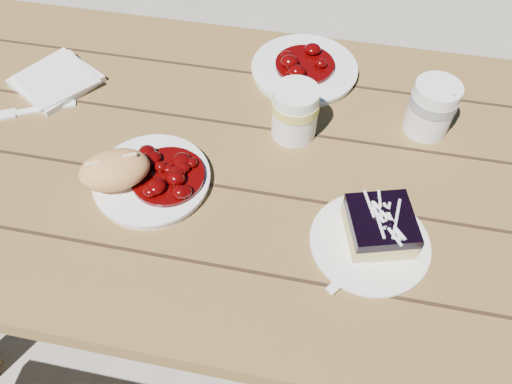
% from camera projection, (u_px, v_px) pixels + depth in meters
% --- Properties ---
extents(ground, '(60.00, 60.00, 0.00)m').
position_uv_depth(ground, '(301.00, 324.00, 1.54)').
color(ground, gray).
rests_on(ground, ground).
extents(picnic_table, '(2.00, 1.55, 0.75)m').
position_uv_depth(picnic_table, '(321.00, 217.00, 1.06)').
color(picnic_table, brown).
rests_on(picnic_table, ground).
extents(main_plate, '(0.21, 0.21, 0.02)m').
position_uv_depth(main_plate, '(152.00, 180.00, 0.91)').
color(main_plate, white).
rests_on(main_plate, picnic_table).
extents(goulash_stew, '(0.13, 0.13, 0.04)m').
position_uv_depth(goulash_stew, '(166.00, 171.00, 0.89)').
color(goulash_stew, '#4C0202').
rests_on(goulash_stew, main_plate).
extents(bread_roll, '(0.15, 0.13, 0.06)m').
position_uv_depth(bread_roll, '(115.00, 170.00, 0.87)').
color(bread_roll, '#E09A56').
rests_on(bread_roll, main_plate).
extents(dessert_plate, '(0.19, 0.19, 0.01)m').
position_uv_depth(dessert_plate, '(369.00, 243.00, 0.83)').
color(dessert_plate, white).
rests_on(dessert_plate, picnic_table).
extents(blueberry_cake, '(0.13, 0.13, 0.06)m').
position_uv_depth(blueberry_cake, '(380.00, 226.00, 0.81)').
color(blueberry_cake, '#D4C373').
rests_on(blueberry_cake, dessert_plate).
extents(fork_dessert, '(0.12, 0.14, 0.00)m').
position_uv_depth(fork_dessert, '(356.00, 268.00, 0.80)').
color(fork_dessert, white).
rests_on(fork_dessert, dessert_plate).
extents(coffee_cup, '(0.09, 0.09, 0.11)m').
position_uv_depth(coffee_cup, '(432.00, 108.00, 0.96)').
color(coffee_cup, white).
rests_on(coffee_cup, picnic_table).
extents(napkin_stack, '(0.20, 0.20, 0.01)m').
position_uv_depth(napkin_stack, '(56.00, 81.00, 1.08)').
color(napkin_stack, white).
rests_on(napkin_stack, picnic_table).
extents(fork_table, '(0.16, 0.09, 0.00)m').
position_uv_depth(fork_table, '(45.00, 108.00, 1.03)').
color(fork_table, white).
rests_on(fork_table, picnic_table).
extents(second_plate, '(0.23, 0.23, 0.02)m').
position_uv_depth(second_plate, '(304.00, 70.00, 1.10)').
color(second_plate, white).
rests_on(second_plate, picnic_table).
extents(second_stew, '(0.13, 0.13, 0.04)m').
position_uv_depth(second_stew, '(305.00, 59.00, 1.07)').
color(second_stew, '#4C0202').
rests_on(second_stew, second_plate).
extents(second_cup, '(0.09, 0.09, 0.11)m').
position_uv_depth(second_cup, '(295.00, 112.00, 0.95)').
color(second_cup, white).
rests_on(second_cup, picnic_table).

